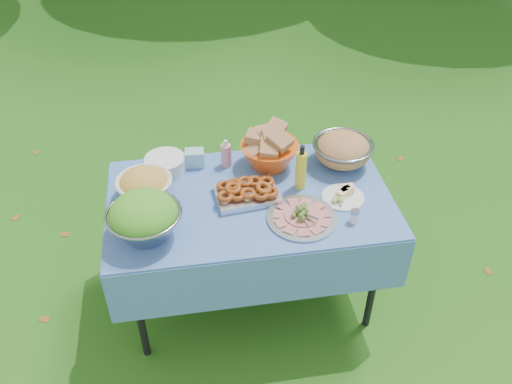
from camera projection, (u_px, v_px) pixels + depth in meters
ground at (251, 294)px, 3.28m from camera, size 80.00×80.00×0.00m
picnic_table at (250, 249)px, 3.04m from camera, size 1.46×0.86×0.76m
salad_bowl at (144, 218)px, 2.51m from camera, size 0.42×0.42×0.23m
pasta_bowl_white at (144, 184)px, 2.76m from camera, size 0.34×0.34×0.16m
plate_stack at (165, 164)px, 2.96m from camera, size 0.29×0.29×0.08m
wipes_box at (195, 158)px, 2.99m from camera, size 0.11×0.08×0.09m
sanitizer_bottle at (226, 153)px, 2.97m from camera, size 0.06×0.06×0.16m
bread_bowl at (269, 149)px, 2.95m from camera, size 0.34×0.34×0.21m
pasta_bowl_steel at (343, 149)px, 2.98m from camera, size 0.42×0.42×0.18m
fried_tray at (247, 192)px, 2.78m from camera, size 0.34×0.26×0.07m
charcuterie_platter at (302, 213)px, 2.65m from camera, size 0.41×0.41×0.08m
oil_bottle at (301, 167)px, 2.79m from camera, size 0.06×0.06×0.26m
cheese_plate at (343, 194)px, 2.78m from camera, size 0.26×0.26×0.06m
shaker at (355, 216)px, 2.63m from camera, size 0.05×0.05×0.07m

